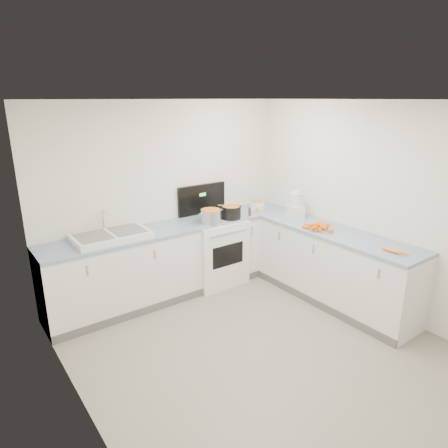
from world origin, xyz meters
TOP-DOWN VIEW (x-y plane):
  - floor at (0.00, 0.00)m, footprint 3.50×4.00m
  - ceiling at (0.00, 0.00)m, footprint 3.50×4.00m
  - wall_back at (0.00, 2.00)m, footprint 3.50×0.00m
  - wall_left at (-1.75, 0.00)m, footprint 0.00×4.00m
  - wall_right at (1.75, 0.00)m, footprint 0.00×4.00m
  - counter_back at (0.00, 1.70)m, footprint 3.50×0.62m
  - counter_right at (1.45, 0.30)m, footprint 0.62×2.20m
  - stove at (0.55, 1.69)m, footprint 0.76×0.65m
  - sink at (-0.90, 1.70)m, footprint 0.86×0.52m
  - steel_pot at (0.40, 1.52)m, footprint 0.33×0.33m
  - black_pot at (0.73, 1.53)m, footprint 0.28×0.28m
  - wooden_spoon at (0.73, 1.53)m, footprint 0.29×0.23m
  - mixing_bowl at (1.34, 1.70)m, footprint 0.27×0.27m
  - extract_bottle at (1.02, 1.47)m, footprint 0.04×0.04m
  - spice_jar at (1.17, 1.48)m, footprint 0.06×0.06m
  - food_processor at (1.49, 1.06)m, footprint 0.24×0.27m
  - carrot_pile at (1.33, 0.51)m, footprint 0.33×0.44m
  - peeled_carrots at (1.37, -0.53)m, footprint 0.11×0.30m
  - peelings at (-1.12, 1.72)m, footprint 0.24×0.25m

SIDE VIEW (x-z plane):
  - floor at x=0.00m, z-range 0.00..0.00m
  - counter_back at x=0.00m, z-range 0.00..0.94m
  - counter_right at x=1.45m, z-range 0.00..0.94m
  - stove at x=0.55m, z-range -0.21..1.15m
  - peeled_carrots at x=1.37m, z-range 0.94..0.98m
  - carrot_pile at x=1.33m, z-range 0.93..1.02m
  - sink at x=-0.90m, z-range 0.82..1.13m
  - extract_bottle at x=1.02m, z-range 0.94..1.04m
  - spice_jar at x=1.17m, z-range 0.94..1.04m
  - mixing_bowl at x=1.34m, z-range 0.94..1.05m
  - black_pot at x=0.73m, z-range 0.92..1.11m
  - peelings at x=-1.12m, z-range 1.01..1.02m
  - steel_pot at x=0.40m, z-range 0.92..1.12m
  - food_processor at x=1.49m, z-range 0.91..1.29m
  - wooden_spoon at x=0.73m, z-range 1.11..1.13m
  - wall_back at x=0.00m, z-range 0.00..2.50m
  - wall_left at x=-1.75m, z-range 0.00..2.50m
  - wall_right at x=1.75m, z-range 0.00..2.50m
  - ceiling at x=0.00m, z-range 2.50..2.50m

